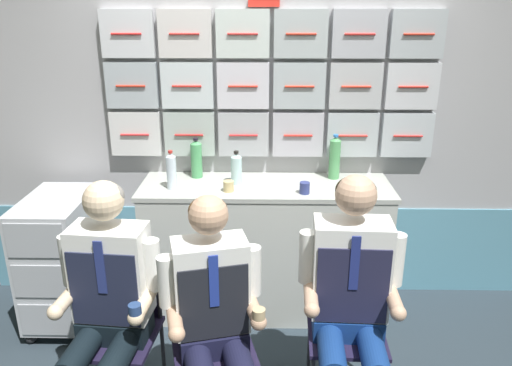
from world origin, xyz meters
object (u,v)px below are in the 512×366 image
Objects in this scene: coffee_cup_white at (305,188)px; folding_chair_near_trolley at (345,310)px; folding_chair_center at (210,325)px; crew_member_center at (214,314)px; crew_member_left at (107,298)px; sparkling_bottle_green at (335,158)px; crew_member_near_trolley at (351,292)px; folding_chair_left at (122,313)px; service_trolley at (62,257)px.

folding_chair_near_trolley is at bearing -74.15° from coffee_cup_white.
crew_member_center is (0.04, -0.16, 0.17)m from folding_chair_center.
crew_member_left is at bearing -139.85° from coffee_cup_white.
coffee_cup_white is at bearing -126.54° from sparkling_bottle_green.
sparkling_bottle_green is 0.39m from coffee_cup_white.
crew_member_near_trolley is at bearing 12.29° from crew_member_center.
crew_member_near_trolley is at bearing -5.14° from folding_chair_left.
coffee_cup_white reaches higher than service_trolley.
crew_member_center is at bearing -40.12° from service_trolley.
crew_member_left reaches higher than service_trolley.
folding_chair_near_trolley is 0.26m from crew_member_near_trolley.
crew_member_left is 17.43× the size of coffee_cup_white.
crew_member_left reaches higher than folding_chair_left.
service_trolley is 1.49m from crew_member_center.
crew_member_near_trolley is at bearing -92.24° from sparkling_bottle_green.
folding_chair_center is 1.00× the size of folding_chair_near_trolley.
crew_member_left reaches higher than crew_member_center.
folding_chair_near_trolley is 0.82m from coffee_cup_white.
crew_member_center is at bearing -25.75° from folding_chair_left.
coffee_cup_white is (1.01, 0.71, 0.46)m from folding_chair_left.
crew_member_near_trolley is (-0.01, -0.16, 0.21)m from folding_chair_near_trolley.
coffee_cup_white is (0.53, 0.80, 0.46)m from folding_chair_center.
folding_chair_left is 1.00× the size of folding_chair_near_trolley.
folding_chair_center is at bearing -168.47° from folding_chair_near_trolley.
crew_member_left reaches higher than folding_chair_near_trolley.
crew_member_left is 4.21× the size of sparkling_bottle_green.
crew_member_near_trolley is (1.19, -0.11, 0.21)m from folding_chair_left.
folding_chair_center is 0.74m from crew_member_near_trolley.
folding_chair_left and folding_chair_center have the same top height.
service_trolley is 0.68× the size of crew_member_near_trolley.
service_trolley is 1.96m from sparkling_bottle_green.
crew_member_near_trolley is at bearing -24.15° from service_trolley.
crew_member_center is at bearing -116.96° from coffee_cup_white.
crew_member_left is 1.03× the size of crew_member_center.
folding_chair_center is at bearing -36.15° from service_trolley.
crew_member_center reaches higher than folding_chair_left.
coffee_cup_white is at bearing 63.04° from crew_member_center.
folding_chair_near_trolley is 0.65× the size of crew_member_near_trolley.
crew_member_left is at bearing -170.27° from folding_chair_near_trolley.
folding_chair_center is 2.76× the size of sparkling_bottle_green.
crew_member_center is at bearing -155.87° from folding_chair_near_trolley.
crew_member_near_trolley is (0.67, 0.15, 0.04)m from crew_member_center.
folding_chair_center is 0.73m from folding_chair_near_trolley.
folding_chair_left is 1.32m from coffee_cup_white.
sparkling_bottle_green reaches higher than folding_chair_left.
sparkling_bottle_green is at bearing 53.46° from coffee_cup_white.
coffee_cup_white is at bearing 40.15° from crew_member_left.
sparkling_bottle_green is at bearing 87.81° from folding_chair_near_trolley.
service_trolley is 1.07m from crew_member_left.
folding_chair_left is 0.65× the size of crew_member_near_trolley.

